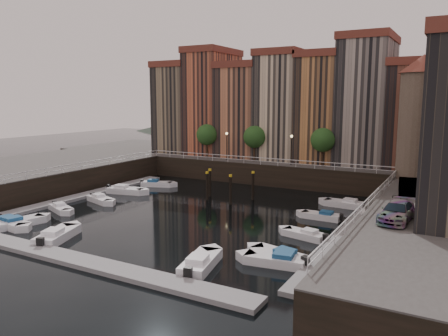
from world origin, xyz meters
The scene contains 30 objects.
ground centered at (0.00, 0.00, 0.00)m, with size 200.00×200.00×0.00m, color black.
quay_far centered at (0.00, 26.00, 1.50)m, with size 80.00×20.00×3.00m, color black.
quay_left centered at (-28.00, -2.00, 1.50)m, with size 20.00×36.00×3.00m, color black.
dock_left centered at (-16.20, -1.00, 0.17)m, with size 2.00×28.00×0.35m, color gray.
dock_right centered at (16.20, -1.00, 0.17)m, with size 2.00×28.00×0.35m, color gray.
dock_near centered at (0.00, -17.00, 0.17)m, with size 30.00×2.00×0.35m, color gray.
mountains centered at (1.72, 110.00, 7.92)m, with size 145.00×100.00×18.00m.
far_terrace centered at (3.31, 23.50, 10.95)m, with size 48.70×10.30×17.50m.
corner_tower centered at (20.00, 14.50, 10.19)m, with size 5.20×5.20×13.80m.
promenade_trees centered at (-1.33, 18.20, 6.58)m, with size 21.20×3.20×5.20m.
street_lamps centered at (-1.00, 17.20, 5.90)m, with size 10.36×0.36×4.18m.
railings centered at (0.00, 4.88, 3.79)m, with size 36.08×34.04×0.52m.
gangway centered at (17.10, 10.00, 1.92)m, with size 2.78×8.32×3.73m.
mooring_pilings centered at (-0.10, 5.99, 1.65)m, with size 5.84×3.68×3.78m.
boat_left_0 centered at (-12.46, -13.63, 0.36)m, with size 4.78×2.27×1.08m.
boat_left_1 centered at (-13.05, -7.25, 0.32)m, with size 4.15×2.79×0.94m.
boat_left_2 centered at (-12.34, -2.08, 0.34)m, with size 4.47×2.77×1.00m.
boat_left_3 centered at (-13.16, 3.06, 0.40)m, with size 5.25×2.77×1.18m.
boat_left_4 centered at (-12.49, 8.70, 0.35)m, with size 4.57×2.95×1.03m.
boat_right_0 centered at (13.23, -10.31, 0.37)m, with size 4.82×2.31×1.08m.
boat_right_1 centered at (13.05, -9.35, 0.36)m, with size 4.81×2.72×1.08m.
boat_right_2 centered at (13.02, -3.30, 0.32)m, with size 4.20×2.26×0.94m.
boat_right_3 centered at (12.54, 3.40, 0.32)m, with size 4.15×1.58×0.95m.
boat_right_4 centered at (13.39, 9.55, 0.36)m, with size 4.77×2.03×1.08m.
boat_near_0 centered at (-12.05, -13.05, 0.36)m, with size 2.64×4.84×1.08m.
boat_near_1 centered at (-5.45, -14.17, 0.40)m, with size 3.43×5.32×1.20m.
boat_near_3 centered at (8.67, -13.55, 0.39)m, with size 2.83×5.22×1.17m.
car_a centered at (21.34, 6.57, 3.78)m, with size 1.84×4.58×1.56m, color gray.
car_b centered at (20.15, 5.05, 3.74)m, with size 1.57×4.50×1.48m, color gray.
car_c centered at (20.59, -5.37, 3.72)m, with size 2.02×4.96×1.44m, color gray.
Camera 1 is at (24.59, -38.69, 11.98)m, focal length 35.00 mm.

